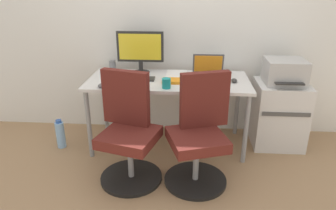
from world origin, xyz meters
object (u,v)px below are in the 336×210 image
side_cabinet (278,114)px  desktop_monitor (140,49)px  office_chair_left (129,133)px  coffee_mug (166,83)px  water_bottle_on_floor (60,134)px  open_laptop (208,72)px  printer (285,72)px  office_chair_right (199,135)px

side_cabinet → desktop_monitor: (-1.45, 0.10, 0.63)m
office_chair_left → coffee_mug: 0.56m
office_chair_left → coffee_mug: size_ratio=10.22×
water_bottle_on_floor → open_laptop: open_laptop is taller
side_cabinet → printer: printer is taller
side_cabinet → printer: 0.46m
printer → desktop_monitor: desktop_monitor is taller
office_chair_right → open_laptop: (0.09, 0.68, 0.35)m
desktop_monitor → water_bottle_on_floor: bearing=-156.6°
office_chair_right → printer: (0.84, 0.69, 0.37)m
office_chair_right → side_cabinet: office_chair_right is taller
printer → coffee_mug: 1.20m
office_chair_left → open_laptop: 1.03m
office_chair_left → office_chair_right: (0.60, -0.00, 0.00)m
office_chair_left → water_bottle_on_floor: size_ratio=3.03×
office_chair_left → water_bottle_on_floor: 0.97m
water_bottle_on_floor → printer: bearing=6.3°
office_chair_right → desktop_monitor: (-0.60, 0.80, 0.55)m
office_chair_left → printer: (1.44, 0.69, 0.37)m
office_chair_right → water_bottle_on_floor: (-1.41, 0.45, -0.28)m
office_chair_left → side_cabinet: 1.60m
office_chair_left → desktop_monitor: desktop_monitor is taller
desktop_monitor → coffee_mug: size_ratio=5.22×
printer → water_bottle_on_floor: bearing=-173.7°
office_chair_left → water_bottle_on_floor: (-0.81, 0.45, -0.28)m
side_cabinet → water_bottle_on_floor: side_cabinet is taller
desktop_monitor → coffee_mug: 0.59m
office_chair_left → desktop_monitor: 0.97m
office_chair_left → printer: size_ratio=2.35×
side_cabinet → coffee_mug: coffee_mug is taller
side_cabinet → open_laptop: (-0.75, -0.01, 0.44)m
water_bottle_on_floor → open_laptop: size_ratio=1.00×
office_chair_left → open_laptop: bearing=44.6°
desktop_monitor → office_chair_right: bearing=-52.8°
open_laptop → coffee_mug: size_ratio=3.37×
office_chair_left → printer: office_chair_left is taller
office_chair_left → desktop_monitor: size_ratio=1.96×
open_laptop → coffee_mug: (-0.40, -0.36, -0.01)m
water_bottle_on_floor → coffee_mug: bearing=-6.1°
open_laptop → desktop_monitor: bearing=170.7°
water_bottle_on_floor → desktop_monitor: (0.81, 0.35, 0.83)m
office_chair_right → side_cabinet: bearing=39.6°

